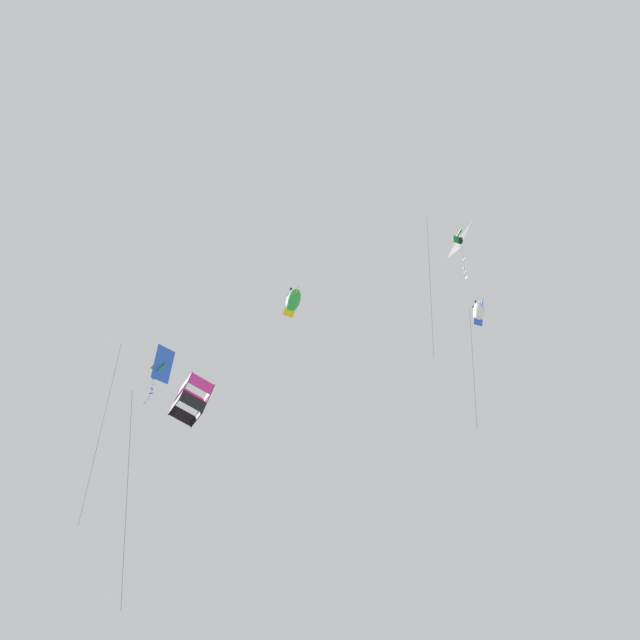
{
  "coord_description": "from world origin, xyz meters",
  "views": [
    {
      "loc": [
        -4.62,
        -25.94,
        5.85
      ],
      "look_at": [
        0.08,
        -5.16,
        27.81
      ],
      "focal_mm": 38.5,
      "sensor_mm": 36.0,
      "label": 1
    }
  ],
  "objects_px": {
    "kite_box_near_left": "(191,400)",
    "kite_fish_mid_left": "(479,311)",
    "kite_fish_highest": "(293,301)",
    "kite_delta_upper_right": "(459,240)",
    "kite_delta_low_drifter": "(162,365)"
  },
  "relations": [
    {
      "from": "kite_fish_mid_left",
      "to": "kite_fish_highest",
      "type": "relative_size",
      "value": 3.64
    },
    {
      "from": "kite_box_near_left",
      "to": "kite_fish_mid_left",
      "type": "distance_m",
      "value": 12.94
    },
    {
      "from": "kite_box_near_left",
      "to": "kite_fish_mid_left",
      "type": "relative_size",
      "value": 1.22
    },
    {
      "from": "kite_box_near_left",
      "to": "kite_fish_mid_left",
      "type": "height_order",
      "value": "kite_fish_mid_left"
    },
    {
      "from": "kite_box_near_left",
      "to": "kite_delta_low_drifter",
      "type": "relative_size",
      "value": 0.93
    },
    {
      "from": "kite_fish_mid_left",
      "to": "kite_delta_upper_right",
      "type": "relative_size",
      "value": 0.97
    },
    {
      "from": "kite_box_near_left",
      "to": "kite_delta_low_drifter",
      "type": "bearing_deg",
      "value": -1.53
    },
    {
      "from": "kite_delta_low_drifter",
      "to": "kite_fish_highest",
      "type": "distance_m",
      "value": 8.72
    },
    {
      "from": "kite_box_near_left",
      "to": "kite_fish_highest",
      "type": "bearing_deg",
      "value": -122.71
    },
    {
      "from": "kite_fish_mid_left",
      "to": "kite_delta_upper_right",
      "type": "bearing_deg",
      "value": 37.69
    },
    {
      "from": "kite_box_near_left",
      "to": "kite_delta_low_drifter",
      "type": "distance_m",
      "value": 9.01
    },
    {
      "from": "kite_box_near_left",
      "to": "kite_delta_upper_right",
      "type": "relative_size",
      "value": 1.19
    },
    {
      "from": "kite_fish_highest",
      "to": "kite_fish_mid_left",
      "type": "bearing_deg",
      "value": -102.29
    },
    {
      "from": "kite_delta_upper_right",
      "to": "kite_fish_highest",
      "type": "relative_size",
      "value": 3.74
    },
    {
      "from": "kite_delta_upper_right",
      "to": "kite_delta_low_drifter",
      "type": "distance_m",
      "value": 15.98
    }
  ]
}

